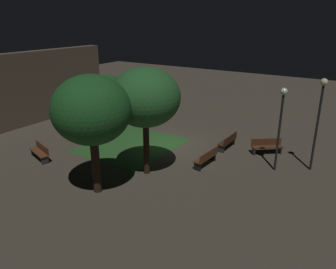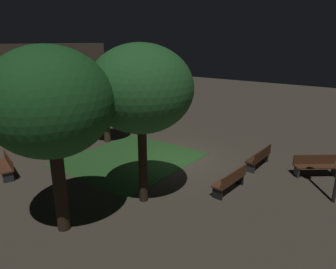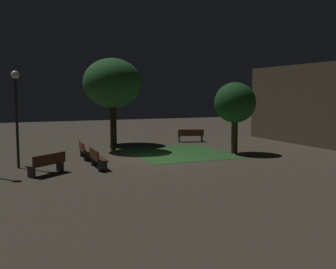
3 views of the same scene
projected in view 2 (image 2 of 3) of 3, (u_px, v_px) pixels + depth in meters
The scene contains 10 objects.
ground_plane at pixel (177, 159), 14.74m from camera, with size 60.00×60.00×0.00m, color #4C4438.
grass_lawn at pixel (131, 159), 14.79m from camera, with size 5.93×5.30×0.01m, color #2D6028.
bench_front_right at pixel (231, 180), 11.48m from camera, with size 1.83×0.59×0.88m.
bench_path_side at pixel (260, 157), 13.72m from camera, with size 1.81×0.51×0.88m.
bench_by_lamp at pixel (316, 165), 12.85m from camera, with size 1.49×1.71×0.88m.
bench_front_left at pixel (6, 164), 12.90m from camera, with size 0.99×1.86×0.88m.
tree_tall_center at pixel (105, 92), 16.53m from camera, with size 2.32×2.32×4.00m.
tree_lawn_side at pixel (50, 103), 8.20m from camera, with size 3.41×3.41×5.41m.
tree_near_wall at pixel (141, 89), 9.82m from camera, with size 3.42×3.42×5.43m.
building_wall_backdrop at pixel (28, 87), 19.65m from camera, with size 12.50×0.80×5.27m, color brown.
Camera 2 is at (-11.26, -7.88, 5.49)m, focal length 32.81 mm.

